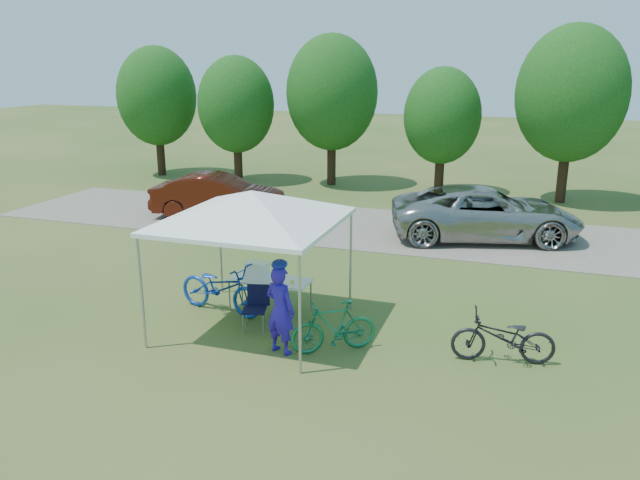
% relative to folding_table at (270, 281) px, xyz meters
% --- Properties ---
extents(ground, '(100.00, 100.00, 0.00)m').
position_rel_folding_table_xyz_m(ground, '(0.04, -0.86, -0.65)').
color(ground, '#2D5119').
rests_on(ground, ground).
extents(gravel_strip, '(24.00, 5.00, 0.02)m').
position_rel_folding_table_xyz_m(gravel_strip, '(0.04, 7.14, -0.64)').
color(gravel_strip, gray).
rests_on(gravel_strip, ground).
extents(canopy, '(4.53, 4.53, 3.00)m').
position_rel_folding_table_xyz_m(canopy, '(0.04, -0.86, 2.01)').
color(canopy, '#A5A5AA').
rests_on(canopy, ground).
extents(treeline, '(24.89, 4.28, 6.30)m').
position_rel_folding_table_xyz_m(treeline, '(-0.25, 13.19, 2.89)').
color(treeline, '#382314').
rests_on(treeline, ground).
extents(folding_table, '(1.68, 0.70, 0.69)m').
position_rel_folding_table_xyz_m(folding_table, '(0.00, 0.00, 0.00)').
color(folding_table, white).
rests_on(folding_table, ground).
extents(folding_chair, '(0.54, 0.56, 0.85)m').
position_rel_folding_table_xyz_m(folding_chair, '(0.09, -0.88, -0.14)').
color(folding_chair, black).
rests_on(folding_chair, ground).
extents(cooler, '(0.47, 0.32, 0.34)m').
position_rel_folding_table_xyz_m(cooler, '(-0.28, 0.00, 0.22)').
color(cooler, white).
rests_on(cooler, folding_table).
extents(ice_cream_cup, '(0.07, 0.07, 0.05)m').
position_rel_folding_table_xyz_m(ice_cream_cup, '(0.51, -0.05, 0.07)').
color(ice_cream_cup, '#D5EF38').
rests_on(ice_cream_cup, folding_table).
extents(cyclist, '(0.68, 0.55, 1.63)m').
position_rel_folding_table_xyz_m(cyclist, '(0.94, -1.72, 0.17)').
color(cyclist, '#2815B0').
rests_on(cyclist, ground).
extents(bike_blue, '(2.12, 1.08, 1.06)m').
position_rel_folding_table_xyz_m(bike_blue, '(-0.93, -0.39, -0.12)').
color(bike_blue, '#133CAB').
rests_on(bike_blue, ground).
extents(bike_green, '(1.56, 1.27, 0.95)m').
position_rel_folding_table_xyz_m(bike_green, '(1.82, -1.39, -0.17)').
color(bike_green, '#176946').
rests_on(bike_green, ground).
extents(bike_dark, '(1.84, 0.93, 0.92)m').
position_rel_folding_table_xyz_m(bike_dark, '(4.71, -0.86, -0.18)').
color(bike_dark, black).
rests_on(bike_dark, ground).
extents(minivan, '(5.88, 3.84, 1.50)m').
position_rel_folding_table_xyz_m(minivan, '(3.79, 7.03, 0.13)').
color(minivan, '#A0A09C').
rests_on(minivan, gravel_strip).
extents(sedan, '(4.53, 2.21, 1.43)m').
position_rel_folding_table_xyz_m(sedan, '(-4.73, 6.81, 0.09)').
color(sedan, '#4A160C').
rests_on(sedan, gravel_strip).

